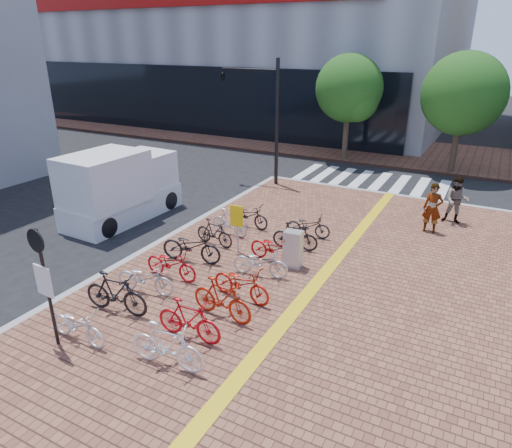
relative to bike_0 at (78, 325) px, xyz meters
The scene contains 28 objects.
ground 3.36m from the bike_0, 53.74° to the left, with size 120.00×120.00×0.00m, color black.
kerb_north 15.49m from the bike_0, 71.32° to the left, with size 14.00×0.25×0.15m, color gray.
far_sidewalk 23.76m from the bike_0, 85.27° to the left, with size 70.00×8.00×0.15m, color brown.
crosswalk 16.86m from the bike_0, 81.61° to the left, with size 7.50×4.00×0.01m.
street_trees 21.59m from the bike_0, 70.82° to the left, with size 16.20×4.60×6.35m.
bike_0 is the anchor object (origin of this frame).
bike_1 1.35m from the bike_0, 93.72° to the left, with size 0.53×1.88×1.13m, color black.
bike_2 2.46m from the bike_0, 91.98° to the left, with size 0.61×1.75×0.92m, color silver.
bike_3 3.50m from the bike_0, 89.78° to the left, with size 0.62×1.77×0.93m, color red.
bike_4 4.68m from the bike_0, 91.20° to the left, with size 0.70×2.00×1.05m, color black.
bike_5 6.08m from the bike_0, 91.28° to the left, with size 0.43×1.54×0.92m, color black.
bike_6 7.10m from the bike_0, 91.19° to the left, with size 0.45×1.60×0.96m, color silver.
bike_7 8.10m from the bike_0, 89.37° to the left, with size 0.61×1.76×0.93m, color black.
bike_8 2.44m from the bike_0, ahead, with size 0.51×1.80×1.08m, color white.
bike_9 2.59m from the bike_0, 29.96° to the left, with size 0.49×1.72×1.04m, color #B80D16.
bike_10 3.45m from the bike_0, 44.48° to the left, with size 0.51×1.80×1.08m, color #A31E0B.
bike_11 4.22m from the bike_0, 54.71° to the left, with size 0.63×1.82×0.96m, color #AF180C.
bike_12 5.37m from the bike_0, 64.80° to the left, with size 0.60×1.72×0.90m, color silver.
bike_13 6.30m from the bike_0, 69.00° to the left, with size 0.62×1.79×0.94m, color #A50B0D.
bike_14 7.49m from the bike_0, 70.88° to the left, with size 0.45×1.58×0.95m, color black.
bike_15 8.61m from the bike_0, 73.53° to the left, with size 0.56×1.62×0.85m, color black.
pedestrian_a 12.50m from the bike_0, 59.97° to the left, with size 0.67×0.44×1.84m, color gray.
pedestrian_b 14.02m from the bike_0, 60.40° to the left, with size 0.89×0.70×1.84m, color #454B57.
utility_box 6.54m from the bike_0, 63.64° to the left, with size 0.55×0.40×1.19m, color silver.
yellow_sign 6.05m from the bike_0, 81.83° to the left, with size 0.45×0.12×1.66m.
notice_sign 1.51m from the bike_0, 136.08° to the right, with size 0.54×0.14×2.94m.
traffic_light_pole 14.34m from the bike_0, 101.46° to the left, with size 3.15×1.21×5.86m.
box_truck 8.47m from the bike_0, 126.56° to the left, with size 2.29×4.96×2.82m.
Camera 1 is at (5.93, -8.63, 6.77)m, focal length 32.00 mm.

